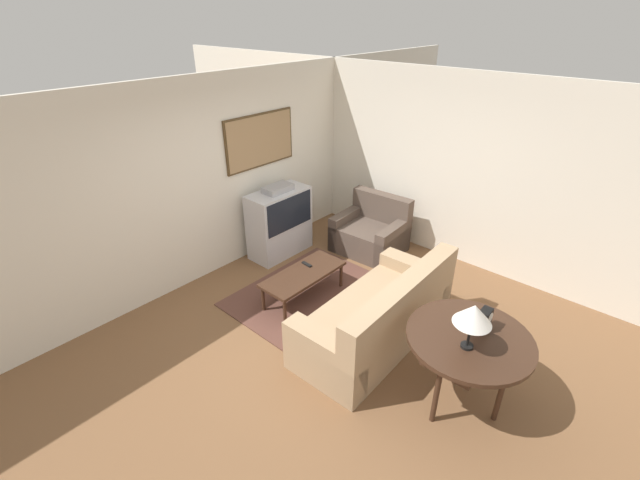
# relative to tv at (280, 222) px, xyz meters

# --- Properties ---
(ground_plane) EXTENTS (12.00, 12.00, 0.00)m
(ground_plane) POSITION_rel_tv_xyz_m (-0.96, -1.76, -0.53)
(ground_plane) COLOR brown
(wall_back) EXTENTS (12.00, 0.10, 2.70)m
(wall_back) POSITION_rel_tv_xyz_m (-0.94, 0.37, 0.83)
(wall_back) COLOR silver
(wall_back) RESTS_ON ground_plane
(wall_right) EXTENTS (0.06, 12.00, 2.70)m
(wall_right) POSITION_rel_tv_xyz_m (1.67, -1.76, 0.82)
(wall_right) COLOR silver
(wall_right) RESTS_ON ground_plane
(area_rug) EXTENTS (1.99, 1.45, 0.01)m
(area_rug) POSITION_rel_tv_xyz_m (-0.53, -1.07, -0.52)
(area_rug) COLOR brown
(area_rug) RESTS_ON ground_plane
(tv) EXTENTS (0.97, 0.47, 1.11)m
(tv) POSITION_rel_tv_xyz_m (0.00, 0.00, 0.00)
(tv) COLOR silver
(tv) RESTS_ON ground_plane
(couch) EXTENTS (2.05, 0.96, 0.92)m
(couch) POSITION_rel_tv_xyz_m (-0.65, -2.29, -0.20)
(couch) COLOR tan
(couch) RESTS_ON ground_plane
(armchair) EXTENTS (0.89, 1.04, 0.85)m
(armchair) POSITION_rel_tv_xyz_m (1.01, -0.99, -0.24)
(armchair) COLOR brown
(armchair) RESTS_ON ground_plane
(coffee_table) EXTENTS (1.16, 0.49, 0.40)m
(coffee_table) POSITION_rel_tv_xyz_m (-0.64, -1.11, -0.17)
(coffee_table) COLOR #3D2619
(coffee_table) RESTS_ON ground_plane
(console_table) EXTENTS (1.13, 1.13, 0.78)m
(console_table) POSITION_rel_tv_xyz_m (-0.83, -3.38, 0.19)
(console_table) COLOR #3D2619
(console_table) RESTS_ON ground_plane
(table_lamp) EXTENTS (0.33, 0.33, 0.45)m
(table_lamp) POSITION_rel_tv_xyz_m (-0.97, -3.41, 0.61)
(table_lamp) COLOR black
(table_lamp) RESTS_ON console_table
(mantel_clock) EXTENTS (0.14, 0.10, 0.21)m
(mantel_clock) POSITION_rel_tv_xyz_m (-0.65, -3.41, 0.36)
(mantel_clock) COLOR black
(mantel_clock) RESTS_ON console_table
(remote) EXTENTS (0.06, 0.16, 0.02)m
(remote) POSITION_rel_tv_xyz_m (-0.47, -1.01, -0.12)
(remote) COLOR black
(remote) RESTS_ON coffee_table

